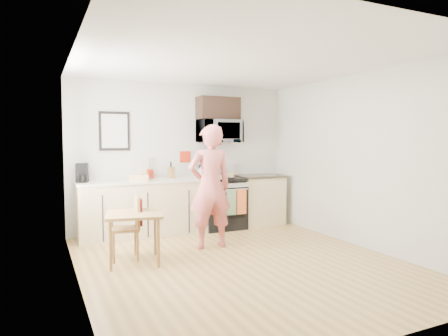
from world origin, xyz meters
name	(u,v)px	position (x,y,z in m)	size (l,w,h in m)	color
floor	(241,262)	(0.00, 0.00, 0.00)	(4.60, 4.60, 0.00)	olive
back_wall	(182,157)	(0.00, 2.30, 1.30)	(4.00, 0.04, 2.60)	beige
front_wall	(381,179)	(0.00, -2.30, 1.30)	(4.00, 0.04, 2.60)	beige
left_wall	(77,168)	(-2.00, 0.00, 1.30)	(0.04, 4.60, 2.60)	beige
right_wall	(360,160)	(2.00, 0.00, 1.30)	(0.04, 4.60, 2.60)	beige
ceiling	(242,61)	(0.00, 0.00, 2.60)	(4.00, 4.60, 0.04)	white
window	(74,144)	(-1.96, 0.80, 1.55)	(0.06, 1.40, 1.50)	white
cabinet_left	(143,209)	(-0.80, 2.00, 0.45)	(2.10, 0.60, 0.90)	tan
countertop_left	(143,181)	(-0.80, 2.00, 0.92)	(2.14, 0.64, 0.04)	beige
cabinet_right	(259,201)	(1.43, 2.00, 0.45)	(0.84, 0.60, 0.90)	tan
countertop_right	(259,176)	(1.43, 2.00, 0.92)	(0.88, 0.64, 0.04)	black
range	(222,204)	(0.63, 1.98, 0.44)	(0.76, 0.70, 1.16)	black
microwave	(219,131)	(0.63, 2.08, 1.76)	(0.76, 0.51, 0.42)	#B7B7BC
upper_cabinet	(218,108)	(0.63, 2.12, 2.18)	(0.76, 0.35, 0.40)	black
wall_art	(114,131)	(-1.20, 2.28, 1.75)	(0.50, 0.04, 0.65)	black
wall_trivet	(185,157)	(0.05, 2.28, 1.30)	(0.20, 0.02, 0.20)	red
person	(210,187)	(-0.07, 0.86, 0.91)	(0.67, 0.44, 1.83)	#B83B32
dining_table	(134,219)	(-1.27, 0.59, 0.58)	(0.72, 0.72, 0.66)	brown
chair	(134,218)	(-1.23, 0.78, 0.55)	(0.43, 0.40, 0.85)	brown
knife_block	(171,173)	(-0.29, 2.06, 1.04)	(0.09, 0.13, 0.20)	brown
utensil_crock	(150,170)	(-0.62, 2.22, 1.09)	(0.12, 0.12, 0.37)	red
fruit_bowl	(144,178)	(-0.78, 2.01, 0.98)	(0.23, 0.23, 0.10)	white
milk_carton	(143,173)	(-0.80, 1.96, 1.05)	(0.09, 0.09, 0.23)	#D2B57E
coffee_maker	(82,173)	(-1.75, 2.04, 1.08)	(0.22, 0.27, 0.30)	black
bread_bag	(139,178)	(-0.92, 1.78, 0.99)	(0.30, 0.14, 0.11)	tan
cake	(229,176)	(0.73, 1.89, 0.96)	(0.25, 0.25, 0.08)	black
kettle	(204,171)	(0.36, 2.17, 1.04)	(0.21, 0.21, 0.27)	white
pot	(217,176)	(0.46, 1.78, 0.98)	(0.22, 0.38, 0.11)	#B7B7BC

